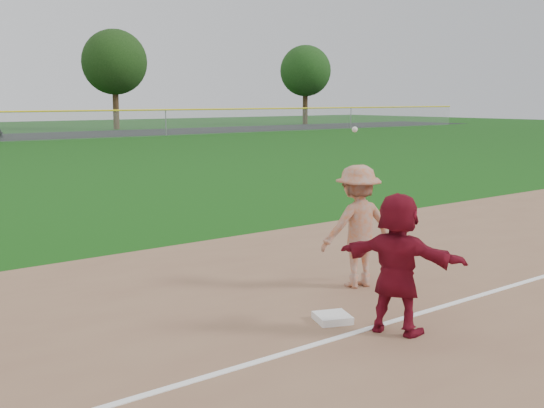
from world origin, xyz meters
TOP-DOWN VIEW (x-y plane):
  - ground at (0.00, 0.00)m, footprint 160.00×160.00m
  - foul_line at (0.00, -0.80)m, footprint 60.00×0.10m
  - first_base at (-0.43, -0.31)m, footprint 0.55×0.55m
  - base_runner at (-0.09, -1.09)m, footprint 1.08×1.70m
  - first_base_play at (1.04, 0.71)m, footprint 1.33×0.93m
  - tree_3 at (22.00, 52.80)m, footprint 6.00×6.00m
  - tree_4 at (44.00, 51.20)m, footprint 5.60×5.60m

SIDE VIEW (x-z plane):
  - ground at x=0.00m, z-range 0.00..0.00m
  - foul_line at x=0.00m, z-range 0.02..0.03m
  - first_base at x=-0.43m, z-range 0.02..0.12m
  - base_runner at x=-0.09m, z-range 0.02..1.77m
  - first_base_play at x=1.04m, z-range -0.28..2.19m
  - tree_4 at x=44.00m, z-range 1.51..10.18m
  - tree_3 at x=22.00m, z-range 1.57..10.76m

